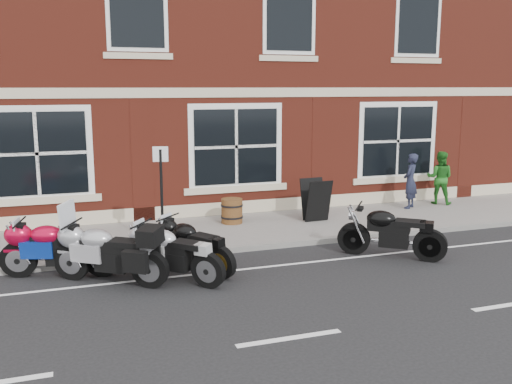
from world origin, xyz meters
The scene contains 14 objects.
ground centered at (0.00, 0.00, 0.00)m, with size 80.00×80.00×0.00m, color black.
sidewalk centered at (0.00, 3.00, 0.06)m, with size 30.00×3.00×0.12m, color slate.
kerb centered at (0.00, 1.42, 0.06)m, with size 30.00×0.16×0.12m, color slate.
pub_building centered at (0.00, 10.50, 6.00)m, with size 24.00×12.00×12.00m, color maroon.
moto_touring_silver centered at (-2.26, 0.27, 0.62)m, with size 1.97×1.43×1.51m.
moto_sport_red centered at (-3.11, 0.95, 0.58)m, with size 2.21×0.79×1.02m.
moto_sport_black centered at (-0.61, 0.48, 0.54)m, with size 1.23×1.82×0.94m.
moto_sport_silver centered at (-1.11, 0.00, 0.56)m, with size 1.59×1.67×0.98m.
moto_naked_black centered at (3.48, -0.01, 0.59)m, with size 1.83×1.56×1.02m.
pedestrian_left centered at (6.42, 3.64, 0.91)m, with size 0.57×0.38×1.57m, color #1B1F31.
pedestrian_right centered at (7.60, 3.89, 0.90)m, with size 0.76×0.59×1.56m, color #1E621C.
a_board_sign centered at (3.22, 3.09, 0.67)m, with size 0.66×0.44×1.09m, color black, non-canonical shape.
barrel_planter centered at (1.08, 3.54, 0.43)m, with size 0.57×0.57×0.63m.
parking_sign centered at (-1.02, 1.55, 1.41)m, with size 0.31×0.09×2.23m.
Camera 1 is at (-2.93, -10.08, 3.56)m, focal length 40.00 mm.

